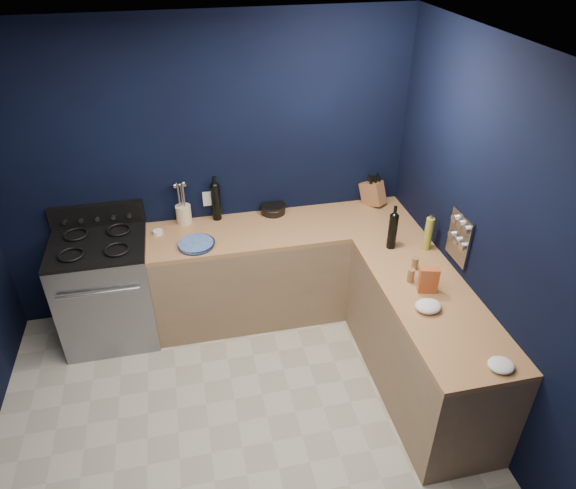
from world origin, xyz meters
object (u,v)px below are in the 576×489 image
object	(u,v)px
plate_stack	(196,244)
utensil_crock	(184,214)
knife_block	(373,193)
crouton_bag	(428,280)
gas_range	(108,291)

from	to	relation	value
plate_stack	utensil_crock	size ratio (longest dim) A/B	1.73
knife_block	crouton_bag	size ratio (longest dim) A/B	1.09
gas_range	plate_stack	xyz separation A→B (m)	(0.78, -0.14, 0.46)
utensil_crock	knife_block	distance (m)	1.71
utensil_crock	gas_range	bearing A→B (deg)	-159.44
utensil_crock	crouton_bag	world-z (taller)	crouton_bag
gas_range	knife_block	bearing A→B (deg)	5.65
gas_range	knife_block	world-z (taller)	knife_block
utensil_crock	crouton_bag	xyz separation A→B (m)	(1.64, -1.34, 0.02)
gas_range	crouton_bag	size ratio (longest dim) A/B	4.65
utensil_crock	plate_stack	bearing A→B (deg)	-80.01
gas_range	knife_block	size ratio (longest dim) A/B	4.28
knife_block	utensil_crock	bearing A→B (deg)	144.85
plate_stack	knife_block	distance (m)	1.68
utensil_crock	crouton_bag	distance (m)	2.12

